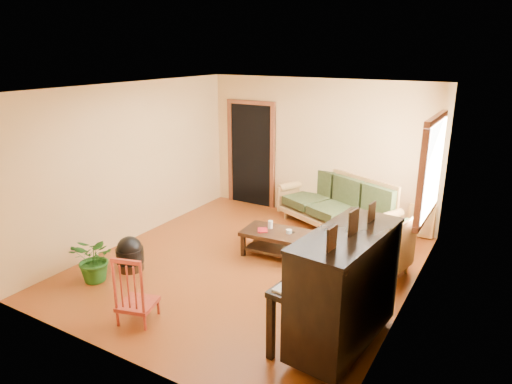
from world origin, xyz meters
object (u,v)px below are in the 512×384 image
Objects in this scene: coffee_table at (278,244)px; armchair at (378,245)px; footstool at (130,257)px; potted_plant at (95,259)px; red_chair at (136,287)px; ceramic_crock at (410,230)px; piano at (344,291)px; sofa at (335,204)px.

armchair is (1.49, 0.17, 0.25)m from coffee_table.
potted_plant is at bearing -106.72° from footstool.
coffee_table is 1.64× the size of potted_plant.
armchair reaches higher than red_chair.
armchair is 3.57m from footstool.
armchair reaches higher than ceramic_crock.
potted_plant is (-1.18, 0.41, -0.10)m from red_chair.
piano is 2.39m from red_chair.
ceramic_crock is (1.25, 0.37, -0.37)m from sofa.
armchair is 1.84m from piano.
sofa reaches higher than armchair.
sofa reaches higher than footstool.
sofa is at bearing 143.79° from armchair.
ceramic_crock is at bearing 40.23° from sofa.
footstool is (-1.65, -1.51, -0.01)m from coffee_table.
sofa reaches higher than ceramic_crock.
piano is at bearing -45.05° from coffee_table.
armchair reaches higher than footstool.
armchair is 1.34× the size of potted_plant.
piano reaches higher than footstool.
piano is 3.47m from potted_plant.
armchair reaches higher than coffee_table.
piano is at bearing -2.45° from footstool.
sofa reaches higher than potted_plant.
potted_plant is (-1.80, -2.00, 0.14)m from coffee_table.
armchair is at bearing -93.96° from ceramic_crock.
footstool is 1.40m from red_chair.
armchair is at bearing -24.40° from sofa.
ceramic_crock is (1.61, 1.82, -0.09)m from coffee_table.
footstool is at bearing -137.60° from coffee_table.
sofa is at bearing 55.90° from footstool.
potted_plant reaches higher than coffee_table.
coffee_table is 2.37m from piano.
red_chair is (1.04, -0.91, 0.24)m from footstool.
footstool is 0.53m from potted_plant.
coffee_table is 1.22× the size of armchair.
piano is 2.23× the size of potted_plant.
sofa is 10.08× the size of ceramic_crock.
piano is 3.51m from ceramic_crock.
armchair reaches higher than potted_plant.
armchair is at bearing 28.14° from footstool.
piano reaches higher than red_chair.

